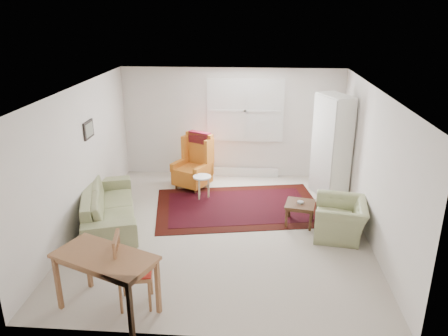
# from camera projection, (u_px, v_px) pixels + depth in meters

# --- Properties ---
(room) EXTENTS (5.04, 5.54, 2.51)m
(room) POSITION_uv_depth(u_px,v_px,m) (225.00, 159.00, 7.59)
(room) COLOR #BCB0A1
(room) RESTS_ON ground
(rug) EXTENTS (3.53, 2.60, 0.03)m
(rug) POSITION_uv_depth(u_px,v_px,m) (238.00, 206.00, 8.67)
(rug) COLOR black
(rug) RESTS_ON ground
(sofa) EXTENTS (1.57, 2.45, 0.92)m
(sofa) POSITION_uv_depth(u_px,v_px,m) (108.00, 199.00, 7.92)
(sofa) COLOR #888E5E
(sofa) RESTS_ON ground
(armchair) EXTENTS (0.98, 1.08, 0.75)m
(armchair) POSITION_uv_depth(u_px,v_px,m) (340.00, 215.00, 7.49)
(armchair) COLOR #888E5E
(armchair) RESTS_ON ground
(wingback_chair) EXTENTS (0.95, 0.97, 1.20)m
(wingback_chair) POSITION_uv_depth(u_px,v_px,m) (192.00, 162.00, 9.44)
(wingback_chair) COLOR orange
(wingback_chair) RESTS_ON ground
(coffee_table) EXTENTS (0.60, 0.60, 0.42)m
(coffee_table) POSITION_uv_depth(u_px,v_px,m) (300.00, 213.00, 7.94)
(coffee_table) COLOR #472915
(coffee_table) RESTS_ON ground
(stool) EXTENTS (0.40, 0.40, 0.49)m
(stool) POSITION_uv_depth(u_px,v_px,m) (202.00, 187.00, 9.01)
(stool) COLOR white
(stool) RESTS_ON ground
(cabinet) EXTENTS (0.74, 0.96, 2.13)m
(cabinet) POSITION_uv_depth(u_px,v_px,m) (332.00, 147.00, 8.89)
(cabinet) COLOR white
(cabinet) RESTS_ON ground
(desk) EXTENTS (1.45, 1.11, 0.82)m
(desk) POSITION_uv_depth(u_px,v_px,m) (107.00, 283.00, 5.58)
(desk) COLOR #96643C
(desk) RESTS_ON ground
(desk_chair) EXTENTS (0.52, 0.52, 1.03)m
(desk_chair) POSITION_uv_depth(u_px,v_px,m) (135.00, 270.00, 5.67)
(desk_chair) COLOR #96643C
(desk_chair) RESTS_ON ground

